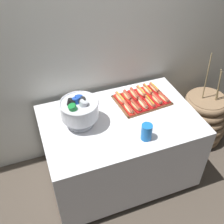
{
  "coord_description": "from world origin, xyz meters",
  "views": [
    {
      "loc": [
        -0.7,
        -1.66,
        2.38
      ],
      "look_at": [
        -0.07,
        0.03,
        0.84
      ],
      "focal_mm": 43.8,
      "sensor_mm": 36.0,
      "label": 1
    }
  ],
  "objects_px": {
    "serving_tray": "(142,100)",
    "hot_dog_4": "(157,99)",
    "buffet_table": "(119,146)",
    "hot_dog_11": "(154,88)",
    "punch_bowl": "(79,109)",
    "hot_dog_0": "(128,108)",
    "hot_dog_1": "(136,106)",
    "hot_dog_5": "(163,98)",
    "hot_dog_9": "(141,92)",
    "cup_stack": "(147,132)",
    "floor_vase": "(202,119)",
    "hot_dog_6": "(120,98)",
    "hot_dog_3": "(150,102)",
    "hot_dog_7": "(127,96)",
    "hot_dog_2": "(143,104)",
    "hot_dog_8": "(134,94)",
    "hot_dog_10": "(148,90)"
  },
  "relations": [
    {
      "from": "hot_dog_1",
      "to": "hot_dog_3",
      "type": "relative_size",
      "value": 0.99
    },
    {
      "from": "hot_dog_11",
      "to": "punch_bowl",
      "type": "height_order",
      "value": "punch_bowl"
    },
    {
      "from": "hot_dog_8",
      "to": "hot_dog_11",
      "type": "bearing_deg",
      "value": 4.5
    },
    {
      "from": "serving_tray",
      "to": "hot_dog_10",
      "type": "bearing_deg",
      "value": 40.76
    },
    {
      "from": "serving_tray",
      "to": "hot_dog_4",
      "type": "height_order",
      "value": "hot_dog_4"
    },
    {
      "from": "hot_dog_3",
      "to": "serving_tray",
      "type": "bearing_deg",
      "value": 118.95
    },
    {
      "from": "hot_dog_7",
      "to": "hot_dog_8",
      "type": "relative_size",
      "value": 0.84
    },
    {
      "from": "hot_dog_3",
      "to": "hot_dog_6",
      "type": "height_order",
      "value": "hot_dog_3"
    },
    {
      "from": "hot_dog_0",
      "to": "hot_dog_6",
      "type": "relative_size",
      "value": 0.94
    },
    {
      "from": "floor_vase",
      "to": "serving_tray",
      "type": "height_order",
      "value": "floor_vase"
    },
    {
      "from": "hot_dog_4",
      "to": "floor_vase",
      "type": "bearing_deg",
      "value": 6.27
    },
    {
      "from": "hot_dog_3",
      "to": "cup_stack",
      "type": "bearing_deg",
      "value": -120.33
    },
    {
      "from": "buffet_table",
      "to": "punch_bowl",
      "type": "xyz_separation_m",
      "value": [
        -0.34,
        0.05,
        0.53
      ]
    },
    {
      "from": "hot_dog_0",
      "to": "cup_stack",
      "type": "xyz_separation_m",
      "value": [
        0.0,
        -0.37,
        0.04
      ]
    },
    {
      "from": "hot_dog_6",
      "to": "hot_dog_3",
      "type": "bearing_deg",
      "value": -31.75
    },
    {
      "from": "hot_dog_6",
      "to": "hot_dog_11",
      "type": "distance_m",
      "value": 0.38
    },
    {
      "from": "hot_dog_10",
      "to": "punch_bowl",
      "type": "distance_m",
      "value": 0.78
    },
    {
      "from": "hot_dog_0",
      "to": "hot_dog_5",
      "type": "bearing_deg",
      "value": 4.5
    },
    {
      "from": "hot_dog_7",
      "to": "hot_dog_8",
      "type": "height_order",
      "value": "hot_dog_7"
    },
    {
      "from": "hot_dog_1",
      "to": "hot_dog_2",
      "type": "xyz_separation_m",
      "value": [
        0.07,
        0.01,
        0.0
      ]
    },
    {
      "from": "hot_dog_9",
      "to": "hot_dog_11",
      "type": "relative_size",
      "value": 0.95
    },
    {
      "from": "serving_tray",
      "to": "hot_dog_0",
      "type": "distance_m",
      "value": 0.21
    },
    {
      "from": "hot_dog_1",
      "to": "buffet_table",
      "type": "bearing_deg",
      "value": -157.66
    },
    {
      "from": "hot_dog_7",
      "to": "hot_dog_8",
      "type": "bearing_deg",
      "value": 4.5
    },
    {
      "from": "hot_dog_2",
      "to": "punch_bowl",
      "type": "xyz_separation_m",
      "value": [
        -0.6,
        -0.03,
        0.13
      ]
    },
    {
      "from": "hot_dog_1",
      "to": "hot_dog_8",
      "type": "height_order",
      "value": "same"
    },
    {
      "from": "hot_dog_9",
      "to": "punch_bowl",
      "type": "bearing_deg",
      "value": -163.31
    },
    {
      "from": "hot_dog_9",
      "to": "hot_dog_11",
      "type": "height_order",
      "value": "hot_dog_9"
    },
    {
      "from": "hot_dog_4",
      "to": "hot_dog_11",
      "type": "xyz_separation_m",
      "value": [
        0.06,
        0.17,
        -0.0
      ]
    },
    {
      "from": "hot_dog_4",
      "to": "hot_dog_9",
      "type": "distance_m",
      "value": 0.18
    },
    {
      "from": "hot_dog_10",
      "to": "buffet_table",
      "type": "bearing_deg",
      "value": -146.92
    },
    {
      "from": "hot_dog_6",
      "to": "hot_dog_4",
      "type": "bearing_deg",
      "value": -24.31
    },
    {
      "from": "buffet_table",
      "to": "serving_tray",
      "type": "xyz_separation_m",
      "value": [
        0.29,
        0.17,
        0.37
      ]
    },
    {
      "from": "hot_dog_1",
      "to": "punch_bowl",
      "type": "distance_m",
      "value": 0.55
    },
    {
      "from": "serving_tray",
      "to": "hot_dog_6",
      "type": "distance_m",
      "value": 0.21
    },
    {
      "from": "hot_dog_5",
      "to": "serving_tray",
      "type": "bearing_deg",
      "value": 160.75
    },
    {
      "from": "hot_dog_0",
      "to": "punch_bowl",
      "type": "height_order",
      "value": "punch_bowl"
    },
    {
      "from": "serving_tray",
      "to": "hot_dog_1",
      "type": "bearing_deg",
      "value": -139.24
    },
    {
      "from": "buffet_table",
      "to": "hot_dog_3",
      "type": "bearing_deg",
      "value": 14.71
    },
    {
      "from": "buffet_table",
      "to": "hot_dog_6",
      "type": "distance_m",
      "value": 0.47
    },
    {
      "from": "hot_dog_9",
      "to": "hot_dog_1",
      "type": "bearing_deg",
      "value": -127.77
    },
    {
      "from": "hot_dog_11",
      "to": "hot_dog_5",
      "type": "bearing_deg",
      "value": -85.5
    },
    {
      "from": "hot_dog_10",
      "to": "hot_dog_2",
      "type": "bearing_deg",
      "value": -127.77
    },
    {
      "from": "floor_vase",
      "to": "hot_dog_3",
      "type": "xyz_separation_m",
      "value": [
        -0.76,
        -0.08,
        0.52
      ]
    },
    {
      "from": "hot_dog_7",
      "to": "hot_dog_9",
      "type": "height_order",
      "value": "same"
    },
    {
      "from": "buffet_table",
      "to": "hot_dog_11",
      "type": "bearing_deg",
      "value": 29.27
    },
    {
      "from": "serving_tray",
      "to": "hot_dog_7",
      "type": "relative_size",
      "value": 3.26
    },
    {
      "from": "hot_dog_1",
      "to": "hot_dog_5",
      "type": "height_order",
      "value": "hot_dog_1"
    },
    {
      "from": "hot_dog_1",
      "to": "cup_stack",
      "type": "bearing_deg",
      "value": -101.36
    },
    {
      "from": "hot_dog_5",
      "to": "cup_stack",
      "type": "height_order",
      "value": "cup_stack"
    }
  ]
}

